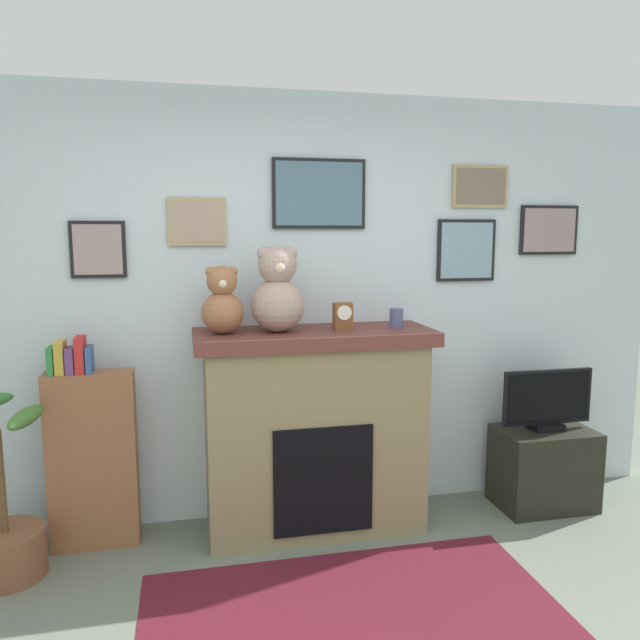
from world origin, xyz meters
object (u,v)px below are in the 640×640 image
bookshelf (92,454)px  potted_plant (3,528)px  fireplace (314,429)px  candle_jar (396,318)px  television (547,401)px  teddy_bear_tan (222,303)px  teddy_bear_grey (278,293)px  tv_stand (543,468)px  mantel_clock (343,316)px

bookshelf → potted_plant: (-0.41, -0.25, -0.27)m
fireplace → candle_jar: candle_jar is taller
candle_jar → fireplace: bearing=178.0°
television → teddy_bear_tan: bearing=179.1°
fireplace → teddy_bear_grey: size_ratio=2.82×
fireplace → tv_stand: size_ratio=2.30×
candle_jar → teddy_bear_grey: teddy_bear_grey is taller
fireplace → bookshelf: (-1.26, 0.05, -0.07)m
television → potted_plant: bearing=-177.3°
mantel_clock → television: bearing=-1.3°
bookshelf → teddy_bear_tan: size_ratio=3.18×
tv_stand → teddy_bear_grey: teddy_bear_grey is taller
potted_plant → candle_jar: 2.39m
potted_plant → mantel_clock: 2.11m
tv_stand → mantel_clock: bearing=178.7°
mantel_clock → teddy_bear_grey: 0.41m
mantel_clock → tv_stand: bearing=-1.3°
bookshelf → teddy_bear_grey: bearing=-3.8°
bookshelf → tv_stand: 2.79m
fireplace → candle_jar: (0.50, -0.02, 0.66)m
tv_stand → teddy_bear_tan: 2.32m
television → teddy_bear_tan: (-2.03, 0.03, 0.67)m
television → teddy_bear_grey: (-1.72, 0.03, 0.72)m
potted_plant → teddy_bear_tan: size_ratio=2.46×
candle_jar → teddy_bear_tan: teddy_bear_tan is taller
mantel_clock → teddy_bear_tan: (-0.69, 0.00, 0.09)m
fireplace → teddy_bear_grey: bearing=-175.1°
fireplace → teddy_bear_tan: (-0.52, -0.02, 0.77)m
bookshelf → potted_plant: 0.55m
television → bookshelf: bearing=177.9°
fireplace → teddy_bear_tan: size_ratio=3.64×
television → tv_stand: bearing=90.0°
tv_stand → mantel_clock: (-1.34, 0.03, 1.03)m
bookshelf → candle_jar: (1.76, -0.07, 0.73)m
fireplace → potted_plant: 1.72m
tv_stand → teddy_bear_grey: size_ratio=1.23×
candle_jar → teddy_bear_tan: size_ratio=0.30×
teddy_bear_tan → teddy_bear_grey: 0.31m
television → candle_jar: size_ratio=5.24×
fireplace → bookshelf: bearing=177.7°
mantel_clock → fireplace: bearing=173.5°
fireplace → television: fireplace is taller
fireplace → candle_jar: bearing=-2.0°
candle_jar → television: bearing=-1.8°
fireplace → tv_stand: fireplace is taller
tv_stand → candle_jar: bearing=178.2°
tv_stand → mantel_clock: mantel_clock is taller
candle_jar → teddy_bear_tan: 1.03m
bookshelf → teddy_bear_grey: size_ratio=2.47×
bookshelf → teddy_bear_tan: 1.12m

